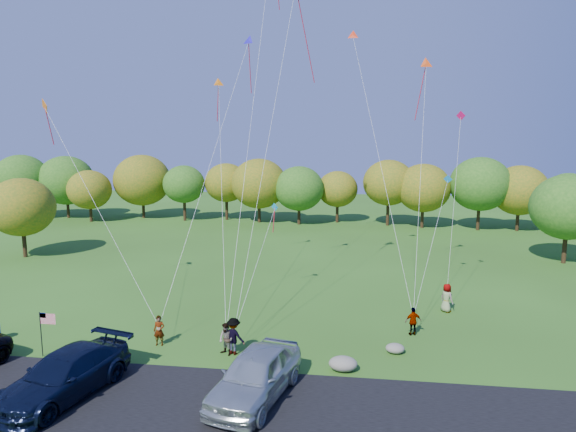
{
  "coord_description": "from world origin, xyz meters",
  "views": [
    {
      "loc": [
        6.78,
        -22.41,
        10.67
      ],
      "look_at": [
        2.92,
        6.0,
        6.08
      ],
      "focal_mm": 32.0,
      "sensor_mm": 36.0,
      "label": 1
    }
  ],
  "objects_px": {
    "flyer_c": "(234,336)",
    "flyer_e": "(447,298)",
    "flyer_a": "(159,331)",
    "minivan_silver": "(255,375)",
    "flyer_b": "(226,339)",
    "flyer_d": "(413,321)",
    "minivan_navy": "(64,375)"
  },
  "relations": [
    {
      "from": "flyer_a",
      "to": "flyer_c",
      "type": "distance_m",
      "value": 4.06
    },
    {
      "from": "flyer_b",
      "to": "flyer_d",
      "type": "xyz_separation_m",
      "value": [
        9.29,
        3.78,
        -0.03
      ]
    },
    {
      "from": "flyer_d",
      "to": "flyer_e",
      "type": "distance_m",
      "value": 4.67
    },
    {
      "from": "flyer_d",
      "to": "flyer_e",
      "type": "xyz_separation_m",
      "value": [
        2.38,
        4.01,
        0.1
      ]
    },
    {
      "from": "flyer_c",
      "to": "flyer_e",
      "type": "bearing_deg",
      "value": -125.47
    },
    {
      "from": "flyer_d",
      "to": "flyer_e",
      "type": "height_order",
      "value": "flyer_e"
    },
    {
      "from": "flyer_d",
      "to": "flyer_c",
      "type": "bearing_deg",
      "value": 5.79
    },
    {
      "from": "flyer_c",
      "to": "flyer_b",
      "type": "bearing_deg",
      "value": 44.16
    },
    {
      "from": "minivan_navy",
      "to": "flyer_c",
      "type": "xyz_separation_m",
      "value": [
        5.86,
        5.01,
        -0.04
      ]
    },
    {
      "from": "minivan_navy",
      "to": "flyer_a",
      "type": "bearing_deg",
      "value": 86.24
    },
    {
      "from": "flyer_a",
      "to": "flyer_b",
      "type": "bearing_deg",
      "value": -15.58
    },
    {
      "from": "minivan_silver",
      "to": "flyer_b",
      "type": "xyz_separation_m",
      "value": [
        -2.25,
        3.97,
        -0.25
      ]
    },
    {
      "from": "flyer_d",
      "to": "minivan_silver",
      "type": "bearing_deg",
      "value": 31.43
    },
    {
      "from": "minivan_navy",
      "to": "flyer_e",
      "type": "height_order",
      "value": "minivan_navy"
    },
    {
      "from": "minivan_silver",
      "to": "flyer_c",
      "type": "distance_m",
      "value": 4.54
    },
    {
      "from": "flyer_a",
      "to": "flyer_e",
      "type": "distance_m",
      "value": 16.93
    },
    {
      "from": "minivan_navy",
      "to": "flyer_c",
      "type": "height_order",
      "value": "minivan_navy"
    },
    {
      "from": "flyer_a",
      "to": "flyer_b",
      "type": "relative_size",
      "value": 0.98
    },
    {
      "from": "flyer_c",
      "to": "flyer_d",
      "type": "distance_m",
      "value": 9.66
    },
    {
      "from": "flyer_b",
      "to": "flyer_e",
      "type": "height_order",
      "value": "flyer_e"
    },
    {
      "from": "minivan_silver",
      "to": "flyer_e",
      "type": "xyz_separation_m",
      "value": [
        9.43,
        11.77,
        -0.18
      ]
    },
    {
      "from": "flyer_b",
      "to": "flyer_c",
      "type": "xyz_separation_m",
      "value": [
        0.34,
        0.15,
        0.12
      ]
    },
    {
      "from": "flyer_a",
      "to": "flyer_e",
      "type": "xyz_separation_m",
      "value": [
        15.35,
        7.12,
        0.09
      ]
    },
    {
      "from": "flyer_a",
      "to": "flyer_d",
      "type": "relative_size",
      "value": 1.01
    },
    {
      "from": "flyer_c",
      "to": "flyer_a",
      "type": "bearing_deg",
      "value": 13.09
    },
    {
      "from": "flyer_a",
      "to": "flyer_b",
      "type": "distance_m",
      "value": 3.74
    },
    {
      "from": "flyer_b",
      "to": "flyer_d",
      "type": "distance_m",
      "value": 10.04
    },
    {
      "from": "flyer_c",
      "to": "flyer_e",
      "type": "height_order",
      "value": "flyer_c"
    },
    {
      "from": "minivan_navy",
      "to": "flyer_d",
      "type": "relative_size",
      "value": 4.02
    },
    {
      "from": "flyer_b",
      "to": "minivan_silver",
      "type": "bearing_deg",
      "value": -28.19
    },
    {
      "from": "flyer_b",
      "to": "flyer_e",
      "type": "xyz_separation_m",
      "value": [
        11.68,
        7.8,
        0.07
      ]
    },
    {
      "from": "minivan_navy",
      "to": "flyer_b",
      "type": "distance_m",
      "value": 7.35
    }
  ]
}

